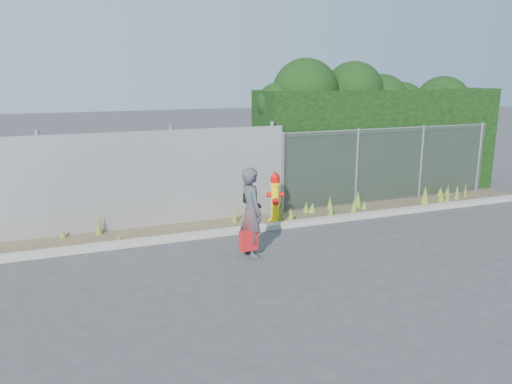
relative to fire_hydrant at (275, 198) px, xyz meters
The scene contains 10 objects.
ground 2.40m from the fire_hydrant, 103.04° to the right, with size 80.00×80.00×0.00m, color #38383A.
curb 0.88m from the fire_hydrant, 138.18° to the right, with size 16.00×0.22×0.12m, color gray.
weed_strip 0.60m from the fire_hydrant, 19.94° to the left, with size 16.00×1.20×0.54m.
corrugated_fence 3.88m from the fire_hydrant, 168.95° to the left, with size 8.50×0.21×2.30m.
chainlink_fence 3.82m from the fire_hydrant, 11.09° to the left, with size 6.50×0.07×2.05m.
hedge 4.53m from the fire_hydrant, 24.64° to the left, with size 7.38×1.97×3.85m.
fire_hydrant is the anchor object (origin of this frame).
woman 2.29m from the fire_hydrant, 125.18° to the right, with size 0.63×0.41×1.73m, color #105C67.
red_tote_bag 2.49m from the fire_hydrant, 125.27° to the right, with size 0.35×0.13×0.46m.
black_shoulder_bag 2.16m from the fire_hydrant, 127.13° to the right, with size 0.25×0.11×0.19m.
Camera 1 is at (-4.04, -8.14, 3.45)m, focal length 35.00 mm.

